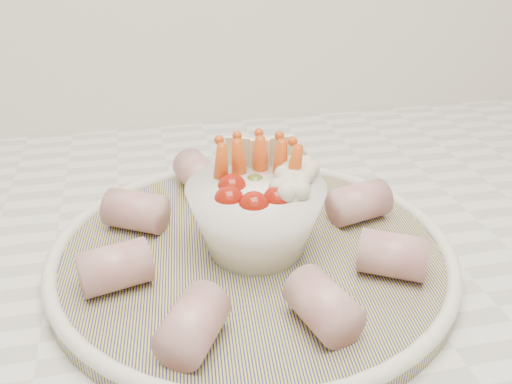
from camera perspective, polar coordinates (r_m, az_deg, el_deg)
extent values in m
cube|color=silver|center=(0.53, -7.12, -7.12)|extent=(2.04, 0.62, 0.04)
cylinder|color=navy|center=(0.49, -0.37, -6.40)|extent=(0.37, 0.37, 0.01)
torus|color=silver|center=(0.48, -0.38, -5.66)|extent=(0.34, 0.34, 0.01)
sphere|color=maroon|center=(0.44, -2.70, -0.89)|extent=(0.02, 0.02, 0.02)
sphere|color=maroon|center=(0.43, -0.20, -1.49)|extent=(0.02, 0.02, 0.02)
sphere|color=maroon|center=(0.44, 2.19, -0.89)|extent=(0.02, 0.02, 0.02)
sphere|color=maroon|center=(0.46, -2.43, 0.37)|extent=(0.02, 0.02, 0.02)
sphere|color=#4F6722|center=(0.47, -0.09, 0.78)|extent=(0.02, 0.02, 0.02)
cone|color=#C74B12|center=(0.47, -1.72, 2.48)|extent=(0.03, 0.03, 0.06)
cone|color=#C74B12|center=(0.48, 0.43, 2.79)|extent=(0.02, 0.03, 0.06)
cone|color=#C74B12|center=(0.47, 2.46, 2.48)|extent=(0.02, 0.03, 0.06)
cone|color=#C74B12|center=(0.47, -3.51, 2.00)|extent=(0.02, 0.03, 0.06)
cone|color=#C74B12|center=(0.46, 3.78, 1.81)|extent=(0.02, 0.03, 0.06)
sphere|color=beige|center=(0.46, 3.84, 0.75)|extent=(0.03, 0.03, 0.03)
sphere|color=beige|center=(0.44, 3.45, -0.39)|extent=(0.03, 0.03, 0.03)
sphere|color=beige|center=(0.48, 4.32, 1.63)|extent=(0.03, 0.03, 0.03)
cube|color=beige|center=(0.49, -0.76, 3.38)|extent=(0.04, 0.02, 0.04)
cube|color=beige|center=(0.49, 1.44, 3.42)|extent=(0.04, 0.01, 0.04)
cylinder|color=#A14955|center=(0.53, 10.25, -1.03)|extent=(0.06, 0.05, 0.03)
cylinder|color=#A14955|center=(0.57, 3.27, 1.88)|extent=(0.06, 0.06, 0.03)
cylinder|color=#A14955|center=(0.57, -5.86, 1.85)|extent=(0.05, 0.06, 0.03)
cylinder|color=#A14955|center=(0.51, -11.91, -1.85)|extent=(0.06, 0.06, 0.03)
cylinder|color=#A14955|center=(0.44, -13.93, -7.33)|extent=(0.06, 0.05, 0.03)
cylinder|color=#A14955|center=(0.38, -6.33, -13.05)|extent=(0.06, 0.06, 0.03)
cylinder|color=#A14955|center=(0.40, 6.74, -11.19)|extent=(0.05, 0.06, 0.03)
cylinder|color=#A14955|center=(0.46, 13.54, -6.15)|extent=(0.06, 0.06, 0.03)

